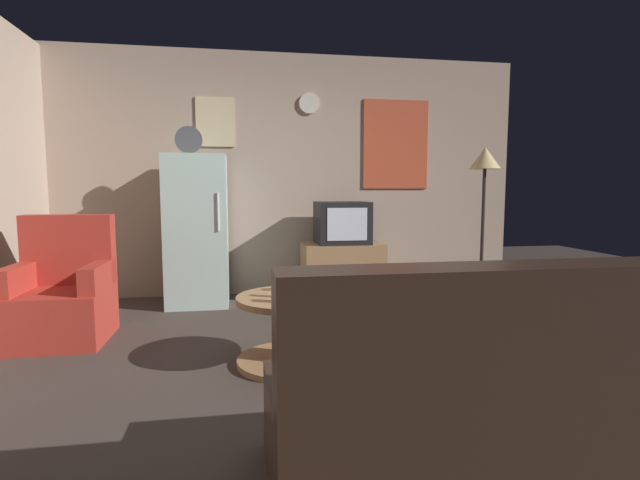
{
  "coord_description": "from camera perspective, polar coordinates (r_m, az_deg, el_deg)",
  "views": [
    {
      "loc": [
        -0.57,
        -2.93,
        1.16
      ],
      "look_at": [
        0.08,
        0.9,
        0.75
      ],
      "focal_mm": 26.84,
      "sensor_mm": 36.0,
      "label": 1
    }
  ],
  "objects": [
    {
      "name": "ground_plane",
      "position": [
        3.2,
        1.36,
        -15.22
      ],
      "size": [
        12.0,
        12.0,
        0.0
      ],
      "primitive_type": "plane",
      "color": "#3D332D"
    },
    {
      "name": "wall_with_art",
      "position": [
        5.41,
        -3.52,
        7.74
      ],
      "size": [
        5.2,
        0.12,
        2.63
      ],
      "color": "tan",
      "rests_on": "ground_plane"
    },
    {
      "name": "fridge",
      "position": [
        4.96,
        -14.43,
        1.15
      ],
      "size": [
        0.6,
        0.62,
        1.77
      ],
      "color": "silver",
      "rests_on": "ground_plane"
    },
    {
      "name": "tv_stand",
      "position": [
        5.12,
        2.66,
        -3.69
      ],
      "size": [
        0.84,
        0.53,
        0.59
      ],
      "color": "#9E754C",
      "rests_on": "ground_plane"
    },
    {
      "name": "crt_tv",
      "position": [
        5.06,
        2.64,
        2.09
      ],
      "size": [
        0.54,
        0.51,
        0.44
      ],
      "color": "black",
      "rests_on": "tv_stand"
    },
    {
      "name": "standing_lamp",
      "position": [
        5.21,
        19.04,
        7.88
      ],
      "size": [
        0.32,
        0.32,
        1.59
      ],
      "color": "#332D28",
      "rests_on": "ground_plane"
    },
    {
      "name": "coffee_table",
      "position": [
        3.24,
        -3.49,
        -10.65
      ],
      "size": [
        0.72,
        0.72,
        0.46
      ],
      "color": "#9E754C",
      "rests_on": "ground_plane"
    },
    {
      "name": "wine_glass",
      "position": [
        3.11,
        -3.44,
        -5.56
      ],
      "size": [
        0.05,
        0.05,
        0.15
      ],
      "primitive_type": "cylinder",
      "color": "silver",
      "rests_on": "coffee_table"
    },
    {
      "name": "mug_ceramic_white",
      "position": [
        3.0,
        -4.71,
        -6.57
      ],
      "size": [
        0.08,
        0.08,
        0.09
      ],
      "primitive_type": "cylinder",
      "color": "silver",
      "rests_on": "coffee_table"
    },
    {
      "name": "mug_ceramic_tan",
      "position": [
        3.33,
        -3.83,
        -5.3
      ],
      "size": [
        0.08,
        0.08,
        0.09
      ],
      "primitive_type": "cylinder",
      "color": "tan",
      "rests_on": "coffee_table"
    },
    {
      "name": "remote_control",
      "position": [
        3.24,
        -2.32,
        -6.23
      ],
      "size": [
        0.16,
        0.08,
        0.02
      ],
      "primitive_type": "cube",
      "rotation": [
        0.0,
        0.0,
        -0.26
      ],
      "color": "black",
      "rests_on": "coffee_table"
    },
    {
      "name": "armchair",
      "position": [
        4.21,
        -28.36,
        -5.96
      ],
      "size": [
        0.68,
        0.68,
        0.96
      ],
      "color": "#A52D23",
      "rests_on": "ground_plane"
    },
    {
      "name": "couch",
      "position": [
        2.05,
        19.92,
        -18.7
      ],
      "size": [
        1.7,
        0.8,
        0.92
      ],
      "color": "black",
      "rests_on": "ground_plane"
    },
    {
      "name": "book_stack",
      "position": [
        5.22,
        10.36,
        -6.24
      ],
      "size": [
        0.19,
        0.17,
        0.11
      ],
      "color": "#7A5F50",
      "rests_on": "ground_plane"
    }
  ]
}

